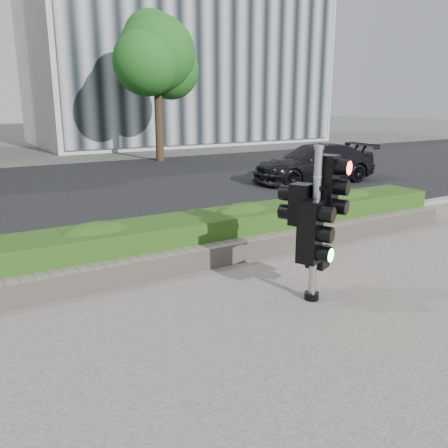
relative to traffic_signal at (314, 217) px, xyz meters
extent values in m
plane|color=#51514C|center=(-0.97, -0.05, -1.18)|extent=(120.00, 120.00, 0.00)
cube|color=#9E9389|center=(-0.97, -2.55, -1.16)|extent=(16.00, 11.00, 0.03)
cube|color=black|center=(-0.97, 9.95, -1.17)|extent=(60.00, 13.00, 0.02)
cube|color=gray|center=(-0.97, 3.10, -1.12)|extent=(60.00, 0.25, 0.12)
cube|color=gray|center=(-0.97, 1.85, -0.98)|extent=(12.00, 0.32, 0.34)
cube|color=#3E7A25|center=(-0.97, 2.50, -0.81)|extent=(12.00, 1.00, 0.68)
cube|color=#B7B7B2|center=(10.03, 24.95, 4.82)|extent=(18.00, 10.00, 12.00)
cylinder|color=black|center=(4.53, 15.45, 0.62)|extent=(0.36, 0.36, 3.58)
sphere|color=#164F17|center=(4.53, 15.45, 3.43)|extent=(3.33, 3.33, 3.33)
sphere|color=#164F17|center=(5.30, 15.77, 2.79)|extent=(2.56, 2.56, 2.56)
sphere|color=#164F17|center=(3.89, 15.06, 3.05)|extent=(2.82, 2.82, 2.82)
sphere|color=#164F17|center=(4.53, 16.09, 4.20)|extent=(2.30, 2.30, 2.30)
cylinder|color=black|center=(-0.01, -0.04, -1.10)|extent=(0.20, 0.20, 0.10)
cylinder|color=gray|center=(-0.01, -0.04, -0.13)|extent=(0.10, 0.10, 2.02)
cylinder|color=gray|center=(-0.01, -0.04, 0.90)|extent=(0.13, 0.13, 0.05)
cube|color=#FF1107|center=(0.21, 0.03, 0.38)|extent=(0.34, 0.34, 0.81)
cube|color=#14E51E|center=(-0.21, -0.16, -0.14)|extent=(0.34, 0.34, 0.81)
cube|color=black|center=(-0.08, 0.18, 0.14)|extent=(0.34, 0.34, 0.55)
cube|color=orange|center=(0.17, 0.08, -0.60)|extent=(0.34, 0.34, 0.30)
imported|color=black|center=(6.55, 7.38, -0.53)|extent=(4.44, 2.13, 1.25)
camera|label=1|loc=(-4.11, -4.54, 1.46)|focal=38.00mm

